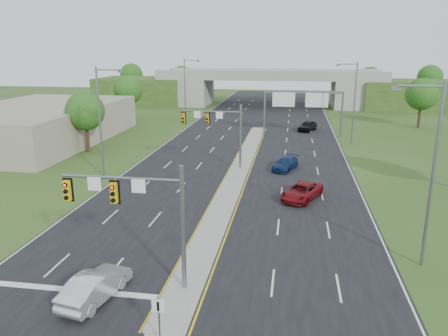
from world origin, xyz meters
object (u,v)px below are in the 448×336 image
signal_mast_near (140,206)px  signal_mast_far (220,126)px  sign_gantry (302,101)px  car_far_c (308,126)px  car_silver (95,286)px  overpass (270,90)px  keep_right_sign (159,314)px  car_far_b (285,164)px  car_far_a (302,192)px

signal_mast_near → signal_mast_far: same height
sign_gantry → car_far_c: bearing=75.5°
signal_mast_near → car_silver: 4.72m
signal_mast_near → overpass: (2.26, 80.07, -1.17)m
car_far_c → sign_gantry: bearing=-82.7°
overpass → signal_mast_near: bearing=-91.6°
signal_mast_near → car_silver: signal_mast_near is taller
keep_right_sign → car_silver: 5.27m
sign_gantry → car_silver: bearing=-103.3°
signal_mast_near → keep_right_sign: 5.94m
signal_mast_near → car_far_b: 26.80m
signal_mast_near → car_far_c: (10.08, 49.36, -3.91)m
keep_right_sign → car_far_c: keep_right_sign is taller
signal_mast_far → car_far_b: size_ratio=1.57×
signal_mast_far → car_far_c: bearing=67.5°
signal_mast_near → car_far_a: bearing=61.5°
signal_mast_far → car_silver: signal_mast_far is taller
signal_mast_far → sign_gantry: bearing=65.9°
sign_gantry → car_far_b: sign_gantry is taller
sign_gantry → car_far_c: size_ratio=2.47×
signal_mast_near → car_far_a: (8.72, 16.03, -4.01)m
car_far_c → car_far_a: bearing=-70.5°
sign_gantry → car_far_a: (-0.23, -28.97, -4.52)m
overpass → car_far_b: 54.85m
signal_mast_far → overpass: overpass is taller
car_far_a → car_far_b: 9.63m
overpass → car_far_c: bearing=-75.7°
car_far_c → overpass: bearing=126.1°
signal_mast_far → car_far_b: signal_mast_far is taller
signal_mast_far → car_far_a: 13.14m
keep_right_sign → sign_gantry: (6.68, 49.45, 3.72)m
keep_right_sign → overpass: (0.00, 84.53, 2.04)m
car_far_c → signal_mast_far: bearing=-90.6°
signal_mast_far → car_far_a: (8.72, -8.97, -4.01)m
sign_gantry → car_silver: sign_gantry is taller
sign_gantry → car_far_a: 29.32m
car_silver → car_far_a: car_silver is taller
sign_gantry → car_far_c: 6.31m
overpass → car_silver: 81.80m
sign_gantry → overpass: size_ratio=0.14×
signal_mast_near → signal_mast_far: (0.00, 25.00, 0.00)m
car_far_a → car_far_b: size_ratio=1.12×
car_far_a → signal_mast_near: bearing=-94.5°
overpass → car_far_b: overpass is taller
keep_right_sign → car_silver: size_ratio=0.47×
car_far_b → sign_gantry: bearing=103.5°
signal_mast_near → car_far_c: size_ratio=1.49×
car_silver → car_far_a: 20.64m
overpass → car_far_b: bearing=-84.9°
overpass → car_far_b: (4.83, -54.56, -2.89)m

